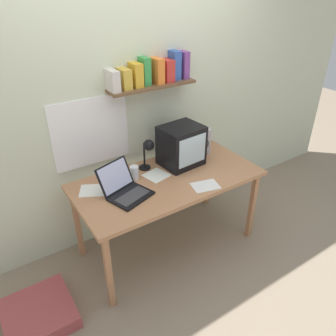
{
  "coord_description": "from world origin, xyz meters",
  "views": [
    {
      "loc": [
        -1.31,
        -2.0,
        2.25
      ],
      "look_at": [
        0.0,
        0.0,
        0.86
      ],
      "focal_mm": 35.0,
      "sensor_mm": 36.0,
      "label": 1
    }
  ],
  "objects_px": {
    "printed_handout": "(96,190)",
    "floor_cushion": "(39,314)",
    "laptop": "(124,187)",
    "juice_glass": "(134,173)",
    "desk_lamp": "(148,149)",
    "corner_desk": "(168,184)",
    "loose_paper_near_monitor": "(205,186)",
    "open_notebook": "(156,175)",
    "space_heater": "(201,140)",
    "crt_monitor": "(181,146)"
  },
  "relations": [
    {
      "from": "space_heater",
      "to": "open_notebook",
      "type": "xyz_separation_m",
      "value": [
        -0.6,
        -0.14,
        -0.12
      ]
    },
    {
      "from": "space_heater",
      "to": "corner_desk",
      "type": "bearing_deg",
      "value": -137.58
    },
    {
      "from": "laptop",
      "to": "desk_lamp",
      "type": "relative_size",
      "value": 1.4
    },
    {
      "from": "desk_lamp",
      "to": "floor_cushion",
      "type": "xyz_separation_m",
      "value": [
        -1.19,
        -0.36,
        -0.91
      ]
    },
    {
      "from": "desk_lamp",
      "to": "space_heater",
      "type": "bearing_deg",
      "value": -14.42
    },
    {
      "from": "crt_monitor",
      "to": "space_heater",
      "type": "distance_m",
      "value": 0.31
    },
    {
      "from": "corner_desk",
      "to": "floor_cushion",
      "type": "distance_m",
      "value": 1.42
    },
    {
      "from": "corner_desk",
      "to": "open_notebook",
      "type": "bearing_deg",
      "value": 123.78
    },
    {
      "from": "corner_desk",
      "to": "juice_glass",
      "type": "relative_size",
      "value": 13.29
    },
    {
      "from": "printed_handout",
      "to": "laptop",
      "type": "bearing_deg",
      "value": -44.81
    },
    {
      "from": "corner_desk",
      "to": "desk_lamp",
      "type": "xyz_separation_m",
      "value": [
        -0.07,
        0.21,
        0.27
      ]
    },
    {
      "from": "corner_desk",
      "to": "loose_paper_near_monitor",
      "type": "xyz_separation_m",
      "value": [
        0.19,
        -0.28,
        0.06
      ]
    },
    {
      "from": "corner_desk",
      "to": "space_heater",
      "type": "relative_size",
      "value": 6.49
    },
    {
      "from": "printed_handout",
      "to": "floor_cushion",
      "type": "height_order",
      "value": "printed_handout"
    },
    {
      "from": "laptop",
      "to": "desk_lamp",
      "type": "distance_m",
      "value": 0.44
    },
    {
      "from": "desk_lamp",
      "to": "loose_paper_near_monitor",
      "type": "distance_m",
      "value": 0.59
    },
    {
      "from": "corner_desk",
      "to": "printed_handout",
      "type": "bearing_deg",
      "value": 164.75
    },
    {
      "from": "corner_desk",
      "to": "space_heater",
      "type": "xyz_separation_m",
      "value": [
        0.54,
        0.24,
        0.19
      ]
    },
    {
      "from": "printed_handout",
      "to": "loose_paper_near_monitor",
      "type": "bearing_deg",
      "value": -29.17
    },
    {
      "from": "corner_desk",
      "to": "juice_glass",
      "type": "height_order",
      "value": "juice_glass"
    },
    {
      "from": "corner_desk",
      "to": "laptop",
      "type": "xyz_separation_m",
      "value": [
        -0.42,
        -0.01,
        0.12
      ]
    },
    {
      "from": "space_heater",
      "to": "desk_lamp",
      "type": "bearing_deg",
      "value": -158.97
    },
    {
      "from": "corner_desk",
      "to": "printed_handout",
      "type": "xyz_separation_m",
      "value": [
        -0.59,
        0.16,
        0.06
      ]
    },
    {
      "from": "floor_cushion",
      "to": "laptop",
      "type": "bearing_deg",
      "value": 9.25
    },
    {
      "from": "open_notebook",
      "to": "juice_glass",
      "type": "bearing_deg",
      "value": 163.33
    },
    {
      "from": "laptop",
      "to": "floor_cushion",
      "type": "bearing_deg",
      "value": 171.25
    },
    {
      "from": "space_heater",
      "to": "floor_cushion",
      "type": "relative_size",
      "value": 0.5
    },
    {
      "from": "desk_lamp",
      "to": "printed_handout",
      "type": "bearing_deg",
      "value": 168.78
    },
    {
      "from": "desk_lamp",
      "to": "juice_glass",
      "type": "height_order",
      "value": "desk_lamp"
    },
    {
      "from": "laptop",
      "to": "juice_glass",
      "type": "relative_size",
      "value": 3.45
    },
    {
      "from": "corner_desk",
      "to": "loose_paper_near_monitor",
      "type": "height_order",
      "value": "loose_paper_near_monitor"
    },
    {
      "from": "desk_lamp",
      "to": "printed_handout",
      "type": "height_order",
      "value": "desk_lamp"
    },
    {
      "from": "juice_glass",
      "to": "open_notebook",
      "type": "xyz_separation_m",
      "value": [
        0.19,
        -0.06,
        -0.05
      ]
    },
    {
      "from": "printed_handout",
      "to": "floor_cushion",
      "type": "xyz_separation_m",
      "value": [
        -0.67,
        -0.31,
        -0.71
      ]
    },
    {
      "from": "space_heater",
      "to": "open_notebook",
      "type": "height_order",
      "value": "space_heater"
    },
    {
      "from": "desk_lamp",
      "to": "space_heater",
      "type": "height_order",
      "value": "desk_lamp"
    },
    {
      "from": "laptop",
      "to": "open_notebook",
      "type": "distance_m",
      "value": 0.38
    },
    {
      "from": "loose_paper_near_monitor",
      "to": "open_notebook",
      "type": "xyz_separation_m",
      "value": [
        -0.25,
        0.37,
        0.0
      ]
    },
    {
      "from": "printed_handout",
      "to": "juice_glass",
      "type": "bearing_deg",
      "value": -2.36
    },
    {
      "from": "space_heater",
      "to": "floor_cushion",
      "type": "xyz_separation_m",
      "value": [
        -1.8,
        -0.38,
        -0.83
      ]
    },
    {
      "from": "crt_monitor",
      "to": "open_notebook",
      "type": "xyz_separation_m",
      "value": [
        -0.3,
        -0.06,
        -0.18
      ]
    },
    {
      "from": "printed_handout",
      "to": "loose_paper_near_monitor",
      "type": "height_order",
      "value": "same"
    },
    {
      "from": "desk_lamp",
      "to": "loose_paper_near_monitor",
      "type": "height_order",
      "value": "desk_lamp"
    },
    {
      "from": "printed_handout",
      "to": "corner_desk",
      "type": "bearing_deg",
      "value": -15.25
    },
    {
      "from": "juice_glass",
      "to": "printed_handout",
      "type": "relative_size",
      "value": 0.38
    },
    {
      "from": "laptop",
      "to": "printed_handout",
      "type": "xyz_separation_m",
      "value": [
        -0.17,
        0.17,
        -0.06
      ]
    },
    {
      "from": "floor_cushion",
      "to": "printed_handout",
      "type": "bearing_deg",
      "value": 24.5
    },
    {
      "from": "juice_glass",
      "to": "corner_desk",
      "type": "bearing_deg",
      "value": -30.81
    },
    {
      "from": "crt_monitor",
      "to": "open_notebook",
      "type": "bearing_deg",
      "value": -173.72
    },
    {
      "from": "printed_handout",
      "to": "open_notebook",
      "type": "distance_m",
      "value": 0.53
    }
  ]
}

